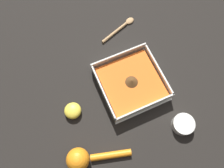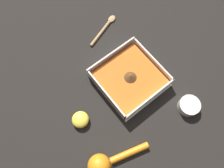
% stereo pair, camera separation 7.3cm
% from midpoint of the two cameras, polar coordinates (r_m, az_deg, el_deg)
% --- Properties ---
extents(ground_plane, '(4.00, 4.00, 0.00)m').
position_cam_midpoint_polar(ground_plane, '(0.87, 8.24, -0.21)').
color(ground_plane, black).
extents(square_dish, '(0.24, 0.24, 0.06)m').
position_cam_midpoint_polar(square_dish, '(0.85, 7.34, 0.13)').
color(square_dish, silver).
rests_on(square_dish, ground_plane).
extents(spice_bowl, '(0.08, 0.08, 0.03)m').
position_cam_midpoint_polar(spice_bowl, '(0.86, 20.40, -10.16)').
color(spice_bowl, silver).
rests_on(spice_bowl, ground_plane).
extents(lemon_squeezer, '(0.22, 0.10, 0.08)m').
position_cam_midpoint_polar(lemon_squeezer, '(0.78, -4.87, -19.26)').
color(lemon_squeezer, orange).
rests_on(lemon_squeezer, ground_plane).
extents(lemon_half, '(0.06, 0.06, 0.03)m').
position_cam_midpoint_polar(lemon_half, '(0.82, -7.72, -7.23)').
color(lemon_half, yellow).
rests_on(lemon_half, ground_plane).
extents(wooden_spoon, '(0.18, 0.08, 0.01)m').
position_cam_midpoint_polar(wooden_spoon, '(0.98, 4.33, 14.10)').
color(wooden_spoon, tan).
rests_on(wooden_spoon, ground_plane).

